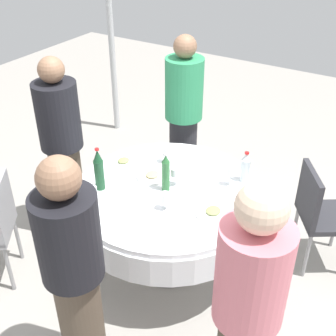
{
  "coord_description": "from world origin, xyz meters",
  "views": [
    {
      "loc": [
        2.25,
        1.38,
        2.6
      ],
      "look_at": [
        0.0,
        0.0,
        0.92
      ],
      "focal_mm": 46.96,
      "sensor_mm": 36.0,
      "label": 1
    }
  ],
  "objects_px": {
    "wine_glass_east": "(175,172)",
    "plate_far": "(213,212)",
    "bottle_dark_green_near": "(99,170)",
    "dining_table": "(168,205)",
    "wine_glass_rear": "(166,152)",
    "wine_glass_inner": "(93,193)",
    "chair_east": "(319,210)",
    "plate_west": "(124,162)",
    "wine_glass_far": "(231,172)",
    "bottle_green_mid": "(166,173)",
    "wine_glass_front": "(165,198)",
    "person_rear": "(184,118)",
    "plate_north": "(201,181)",
    "person_mid": "(246,315)",
    "person_outer": "(63,148)",
    "plate_left": "(152,176)",
    "bottle_clear_outer": "(245,167)",
    "person_near": "(74,275)"
  },
  "relations": [
    {
      "from": "bottle_dark_green_near",
      "to": "chair_east",
      "type": "bearing_deg",
      "value": 122.14
    },
    {
      "from": "bottle_green_mid",
      "to": "person_rear",
      "type": "distance_m",
      "value": 1.02
    },
    {
      "from": "plate_north",
      "to": "person_near",
      "type": "relative_size",
      "value": 0.16
    },
    {
      "from": "plate_far",
      "to": "person_outer",
      "type": "bearing_deg",
      "value": -91.03
    },
    {
      "from": "bottle_green_mid",
      "to": "wine_glass_inner",
      "type": "relative_size",
      "value": 2.01
    },
    {
      "from": "wine_glass_inner",
      "to": "plate_north",
      "type": "bearing_deg",
      "value": 142.02
    },
    {
      "from": "plate_north",
      "to": "person_rear",
      "type": "relative_size",
      "value": 0.16
    },
    {
      "from": "bottle_dark_green_near",
      "to": "person_rear",
      "type": "bearing_deg",
      "value": 178.57
    },
    {
      "from": "wine_glass_front",
      "to": "plate_far",
      "type": "height_order",
      "value": "wine_glass_front"
    },
    {
      "from": "bottle_dark_green_near",
      "to": "wine_glass_east",
      "type": "xyz_separation_m",
      "value": [
        -0.33,
        0.45,
        -0.05
      ]
    },
    {
      "from": "bottle_clear_outer",
      "to": "person_near",
      "type": "bearing_deg",
      "value": -14.56
    },
    {
      "from": "plate_north",
      "to": "person_mid",
      "type": "xyz_separation_m",
      "value": [
        1.05,
        0.8,
        0.11
      ]
    },
    {
      "from": "wine_glass_far",
      "to": "person_outer",
      "type": "xyz_separation_m",
      "value": [
        0.35,
        -1.33,
        -0.02
      ]
    },
    {
      "from": "plate_far",
      "to": "chair_east",
      "type": "distance_m",
      "value": 0.94
    },
    {
      "from": "wine_glass_rear",
      "to": "wine_glass_inner",
      "type": "relative_size",
      "value": 0.89
    },
    {
      "from": "plate_west",
      "to": "person_outer",
      "type": "xyz_separation_m",
      "value": [
        0.18,
        -0.47,
        0.08
      ]
    },
    {
      "from": "wine_glass_rear",
      "to": "wine_glass_inner",
      "type": "bearing_deg",
      "value": -9.83
    },
    {
      "from": "wine_glass_inner",
      "to": "bottle_green_mid",
      "type": "bearing_deg",
      "value": 142.23
    },
    {
      "from": "bottle_dark_green_near",
      "to": "person_mid",
      "type": "height_order",
      "value": "person_mid"
    },
    {
      "from": "wine_glass_east",
      "to": "plate_far",
      "type": "relative_size",
      "value": 0.6
    },
    {
      "from": "wine_glass_far",
      "to": "person_mid",
      "type": "distance_m",
      "value": 1.28
    },
    {
      "from": "chair_east",
      "to": "bottle_dark_green_near",
      "type": "bearing_deg",
      "value": -90.79
    },
    {
      "from": "wine_glass_front",
      "to": "wine_glass_rear",
      "type": "bearing_deg",
      "value": -148.81
    },
    {
      "from": "plate_far",
      "to": "person_mid",
      "type": "bearing_deg",
      "value": 36.12
    },
    {
      "from": "plate_left",
      "to": "person_mid",
      "type": "xyz_separation_m",
      "value": [
        0.91,
        1.15,
        0.11
      ]
    },
    {
      "from": "wine_glass_east",
      "to": "person_mid",
      "type": "distance_m",
      "value": 1.32
    },
    {
      "from": "bottle_green_mid",
      "to": "plate_north",
      "type": "bearing_deg",
      "value": 141.62
    },
    {
      "from": "plate_far",
      "to": "wine_glass_front",
      "type": "bearing_deg",
      "value": -67.5
    },
    {
      "from": "dining_table",
      "to": "plate_far",
      "type": "distance_m",
      "value": 0.45
    },
    {
      "from": "wine_glass_front",
      "to": "plate_left",
      "type": "xyz_separation_m",
      "value": [
        -0.28,
        -0.29,
        -0.08
      ]
    },
    {
      "from": "dining_table",
      "to": "chair_east",
      "type": "relative_size",
      "value": 1.63
    },
    {
      "from": "wine_glass_front",
      "to": "person_rear",
      "type": "bearing_deg",
      "value": -155.92
    },
    {
      "from": "chair_east",
      "to": "plate_west",
      "type": "bearing_deg",
      "value": -103.71
    },
    {
      "from": "bottle_clear_outer",
      "to": "plate_left",
      "type": "relative_size",
      "value": 1.02
    },
    {
      "from": "bottle_green_mid",
      "to": "plate_left",
      "type": "height_order",
      "value": "bottle_green_mid"
    },
    {
      "from": "bottle_dark_green_near",
      "to": "wine_glass_rear",
      "type": "height_order",
      "value": "bottle_dark_green_near"
    },
    {
      "from": "person_outer",
      "to": "dining_table",
      "type": "bearing_deg",
      "value": -90.0
    },
    {
      "from": "bottle_dark_green_near",
      "to": "dining_table",
      "type": "bearing_deg",
      "value": 120.3
    },
    {
      "from": "bottle_green_mid",
      "to": "bottle_dark_green_near",
      "type": "bearing_deg",
      "value": -60.48
    },
    {
      "from": "wine_glass_far",
      "to": "bottle_green_mid",
      "type": "bearing_deg",
      "value": -51.21
    },
    {
      "from": "wine_glass_far",
      "to": "plate_west",
      "type": "xyz_separation_m",
      "value": [
        0.17,
        -0.85,
        -0.1
      ]
    },
    {
      "from": "bottle_clear_outer",
      "to": "person_outer",
      "type": "relative_size",
      "value": 0.15
    },
    {
      "from": "bottle_green_mid",
      "to": "bottle_dark_green_near",
      "type": "relative_size",
      "value": 0.91
    },
    {
      "from": "wine_glass_front",
      "to": "plate_north",
      "type": "distance_m",
      "value": 0.43
    },
    {
      "from": "wine_glass_front",
      "to": "person_rear",
      "type": "height_order",
      "value": "person_rear"
    },
    {
      "from": "bottle_dark_green_near",
      "to": "person_outer",
      "type": "height_order",
      "value": "person_outer"
    },
    {
      "from": "plate_left",
      "to": "person_mid",
      "type": "relative_size",
      "value": 0.15
    },
    {
      "from": "person_outer",
      "to": "wine_glass_east",
      "type": "bearing_deg",
      "value": -85.71
    },
    {
      "from": "plate_far",
      "to": "person_outer",
      "type": "height_order",
      "value": "person_outer"
    },
    {
      "from": "wine_glass_inner",
      "to": "chair_east",
      "type": "relative_size",
      "value": 0.17
    }
  ]
}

